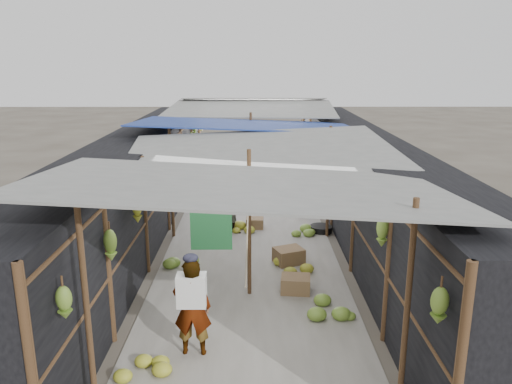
{
  "coord_description": "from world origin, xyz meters",
  "views": [
    {
      "loc": [
        0.07,
        -5.07,
        4.01
      ],
      "look_at": [
        0.13,
        5.36,
        1.25
      ],
      "focal_mm": 35.0,
      "sensor_mm": 36.0,
      "label": 1
    }
  ],
  "objects_px": {
    "black_basin": "(321,229)",
    "shopper_blue": "(232,204)",
    "crate_near": "(296,285)",
    "vendor_seated": "(290,172)",
    "vendor_elderly": "(192,307)"
  },
  "relations": [
    {
      "from": "crate_near",
      "to": "vendor_seated",
      "type": "bearing_deg",
      "value": 93.11
    },
    {
      "from": "vendor_elderly",
      "to": "vendor_seated",
      "type": "xyz_separation_m",
      "value": [
        2.07,
        9.86,
        -0.28
      ]
    },
    {
      "from": "vendor_elderly",
      "to": "shopper_blue",
      "type": "distance_m",
      "value": 4.98
    },
    {
      "from": "crate_near",
      "to": "black_basin",
      "type": "distance_m",
      "value": 3.34
    },
    {
      "from": "shopper_blue",
      "to": "vendor_seated",
      "type": "distance_m",
      "value": 5.2
    },
    {
      "from": "crate_near",
      "to": "black_basin",
      "type": "relative_size",
      "value": 0.96
    },
    {
      "from": "crate_near",
      "to": "vendor_seated",
      "type": "height_order",
      "value": "vendor_seated"
    },
    {
      "from": "shopper_blue",
      "to": "vendor_seated",
      "type": "bearing_deg",
      "value": 46.88
    },
    {
      "from": "black_basin",
      "to": "crate_near",
      "type": "bearing_deg",
      "value": -105.25
    },
    {
      "from": "crate_near",
      "to": "vendor_elderly",
      "type": "height_order",
      "value": "vendor_elderly"
    },
    {
      "from": "crate_near",
      "to": "vendor_seated",
      "type": "relative_size",
      "value": 0.58
    },
    {
      "from": "crate_near",
      "to": "black_basin",
      "type": "height_order",
      "value": "crate_near"
    },
    {
      "from": "black_basin",
      "to": "shopper_blue",
      "type": "bearing_deg",
      "value": -175.58
    },
    {
      "from": "crate_near",
      "to": "vendor_elderly",
      "type": "relative_size",
      "value": 0.36
    },
    {
      "from": "vendor_elderly",
      "to": "shopper_blue",
      "type": "relative_size",
      "value": 0.94
    }
  ]
}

